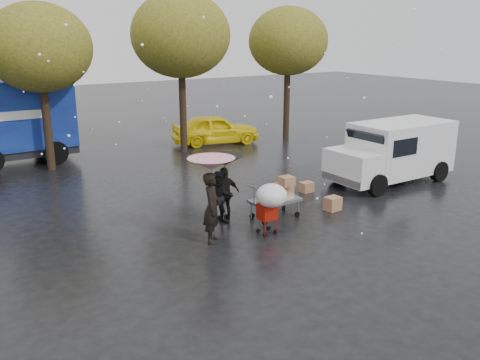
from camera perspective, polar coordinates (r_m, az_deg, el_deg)
ground at (r=14.47m, az=2.82°, el=-5.44°), size 90.00×90.00×0.00m
person_pink at (r=13.27m, az=-3.17°, el=-3.12°), size 0.77×0.82×1.89m
person_middle at (r=14.55m, az=-2.22°, el=-2.02°), size 0.92×0.83×1.57m
person_black at (r=14.88m, az=-1.71°, el=-1.55°), size 0.95×0.42×1.60m
umbrella_pink at (r=12.93m, az=-3.25°, el=1.83°), size 1.23×1.23×2.28m
umbrella_black at (r=14.61m, az=-1.74°, el=2.22°), size 1.10×1.10×1.96m
vendor_cart at (r=15.10m, az=4.23°, el=-1.60°), size 1.52×0.80×1.27m
shopping_cart at (r=13.64m, az=3.48°, el=-2.06°), size 0.84×0.84×1.46m
white_van at (r=19.55m, az=16.86°, el=3.16°), size 4.91×2.18×2.20m
box_ground_near at (r=16.10m, az=10.37°, el=-2.62°), size 0.50×0.41×0.43m
box_ground_far at (r=17.82m, az=7.49°, el=-0.78°), size 0.45×0.35×0.35m
yellow_taxi at (r=25.41m, az=-2.78°, el=5.72°), size 4.59×2.73×1.46m
tree_row at (r=22.19m, az=-13.78°, el=14.93°), size 21.60×4.40×7.12m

